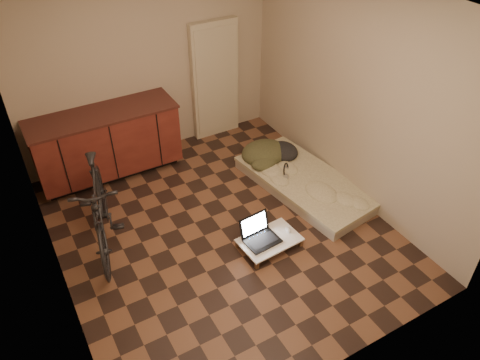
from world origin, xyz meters
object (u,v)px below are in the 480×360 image
bicycle (99,204)px  lap_desk (269,240)px  futon (305,183)px  laptop (260,235)px

bicycle → lap_desk: bearing=-18.4°
bicycle → futon: size_ratio=0.86×
lap_desk → laptop: laptop is taller
bicycle → lap_desk: (1.53, -0.98, -0.45)m
lap_desk → laptop: size_ratio=1.75×
futon → laptop: (-1.06, -0.60, 0.08)m
futon → lap_desk: 1.17m
futon → lap_desk: bearing=-153.5°
laptop → bicycle: bearing=142.8°
futon → bicycle: bearing=164.8°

